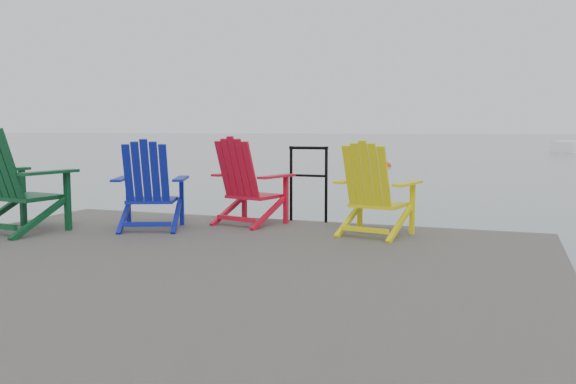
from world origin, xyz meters
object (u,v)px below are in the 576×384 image
(handrail, at_px, (308,176))
(chair_red, at_px, (248,182))
(chair_green, at_px, (15,179))
(chair_yellow, at_px, (374,189))
(chair_blue, at_px, (150,186))
(buoy_b, at_px, (387,166))

(handrail, xyz_separation_m, chair_red, (-0.58, -0.48, -0.04))
(chair_green, relative_size, chair_yellow, 1.18)
(chair_red, height_order, chair_yellow, chair_red)
(handrail, xyz_separation_m, chair_green, (-2.68, -1.82, 0.03))
(chair_blue, relative_size, buoy_b, 2.72)
(chair_blue, relative_size, chair_yellow, 1.01)
(chair_yellow, bearing_deg, chair_green, -151.13)
(buoy_b, bearing_deg, handrail, -82.26)
(handrail, xyz_separation_m, chair_blue, (-1.44, -1.18, -0.05))
(handrail, relative_size, buoy_b, 2.53)
(chair_blue, height_order, chair_yellow, chair_blue)
(chair_red, xyz_separation_m, chair_yellow, (1.52, -0.25, -0.02))
(chair_green, bearing_deg, chair_red, 40.64)
(chair_green, height_order, chair_yellow, chair_green)
(buoy_b, bearing_deg, chair_red, -84.13)
(chair_yellow, relative_size, buoy_b, 2.70)
(chair_green, xyz_separation_m, buoy_b, (0.08, 20.94, -1.07))
(chair_blue, xyz_separation_m, chair_yellow, (2.38, 0.45, -0.00))
(chair_yellow, distance_m, buoy_b, 20.17)
(handrail, bearing_deg, chair_blue, -140.84)
(chair_yellow, height_order, buoy_b, chair_yellow)
(chair_green, xyz_separation_m, chair_red, (2.10, 1.35, -0.07))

